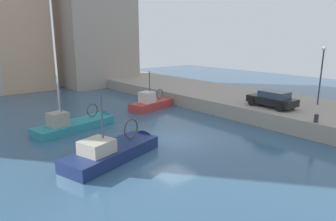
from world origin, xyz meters
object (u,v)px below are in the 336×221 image
fishing_boat_navy (117,155)px  quay_streetlamp (322,66)px  mooring_bollard_mid (316,118)px  fishing_boat_red (153,107)px  parked_car_black (272,99)px  fishing_boat_teal (79,127)px

fishing_boat_navy → quay_streetlamp: quay_streetlamp is taller
fishing_boat_navy → mooring_bollard_mid: (11.82, -5.92, 1.36)m
fishing_boat_red → fishing_boat_navy: size_ratio=0.79×
parked_car_black → quay_streetlamp: size_ratio=0.82×
fishing_boat_teal → fishing_boat_red: bearing=11.0°
fishing_boat_red → fishing_boat_teal: bearing=-169.0°
fishing_boat_navy → quay_streetlamp: bearing=-11.3°
fishing_boat_navy → parked_car_black: (13.60, -1.56, 1.78)m
fishing_boat_red → quay_streetlamp: bearing=-54.8°
fishing_boat_red → parked_car_black: (4.53, -9.97, 1.73)m
fishing_boat_red → quay_streetlamp: 15.19m
parked_car_black → mooring_bollard_mid: size_ratio=7.23×
fishing_boat_navy → parked_car_black: size_ratio=1.78×
fishing_boat_teal → fishing_boat_navy: bearing=-96.2°
fishing_boat_red → fishing_boat_navy: 12.38m
mooring_bollard_mid → fishing_boat_teal: bearing=131.1°
mooring_bollard_mid → fishing_boat_navy: bearing=153.4°
fishing_boat_red → mooring_bollard_mid: 14.65m
fishing_boat_red → parked_car_black: size_ratio=1.41×
fishing_boat_red → mooring_bollard_mid: fishing_boat_red is taller
fishing_boat_teal → quay_streetlamp: (16.74, -10.28, 4.34)m
fishing_boat_red → fishing_boat_navy: (-9.08, -8.42, -0.04)m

